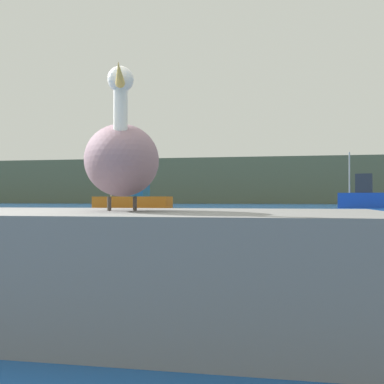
{
  "coord_description": "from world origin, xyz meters",
  "views": [
    {
      "loc": [
        1.92,
        -2.86,
        0.84
      ],
      "look_at": [
        -1.74,
        16.26,
        1.09
      ],
      "focal_mm": 44.78,
      "sensor_mm": 36.0,
      "label": 1
    }
  ],
  "objects_px": {
    "pelican": "(122,159)",
    "fishing_boat_orange": "(133,198)",
    "fishing_boat_blue": "(366,196)",
    "mooring_buoy": "(361,230)"
  },
  "relations": [
    {
      "from": "fishing_boat_blue",
      "to": "mooring_buoy",
      "type": "height_order",
      "value": "fishing_boat_blue"
    },
    {
      "from": "pelican",
      "to": "fishing_boat_blue",
      "type": "height_order",
      "value": "fishing_boat_blue"
    },
    {
      "from": "pelican",
      "to": "mooring_buoy",
      "type": "relative_size",
      "value": 2.33
    },
    {
      "from": "fishing_boat_blue",
      "to": "pelican",
      "type": "bearing_deg",
      "value": 90.7
    },
    {
      "from": "pelican",
      "to": "fishing_boat_orange",
      "type": "bearing_deg",
      "value": -179.94
    },
    {
      "from": "pelican",
      "to": "fishing_boat_blue",
      "type": "relative_size",
      "value": 0.29
    },
    {
      "from": "pelican",
      "to": "mooring_buoy",
      "type": "xyz_separation_m",
      "value": [
        2.43,
        5.32,
        -0.82
      ]
    },
    {
      "from": "pelican",
      "to": "fishing_boat_blue",
      "type": "xyz_separation_m",
      "value": [
        7.98,
        39.17,
        -0.12
      ]
    },
    {
      "from": "pelican",
      "to": "fishing_boat_orange",
      "type": "distance_m",
      "value": 38.12
    },
    {
      "from": "fishing_boat_orange",
      "to": "mooring_buoy",
      "type": "height_order",
      "value": "fishing_boat_orange"
    }
  ]
}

